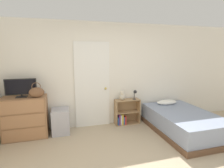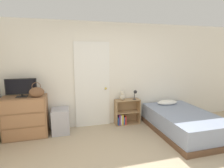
{
  "view_description": "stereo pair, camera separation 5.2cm",
  "coord_description": "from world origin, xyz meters",
  "px_view_note": "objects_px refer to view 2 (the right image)",
  "views": [
    {
      "loc": [
        -0.97,
        -2.03,
        1.82
      ],
      "look_at": [
        0.14,
        1.92,
        1.09
      ],
      "focal_mm": 28.0,
      "sensor_mm": 36.0,
      "label": 1
    },
    {
      "loc": [
        -0.92,
        -2.04,
        1.82
      ],
      "look_at": [
        0.14,
        1.92,
        1.09
      ],
      "focal_mm": 28.0,
      "sensor_mm": 36.0,
      "label": 2
    }
  ],
  "objects_px": {
    "handbag": "(37,92)",
    "bookshelf": "(125,114)",
    "dresser": "(26,117)",
    "tv": "(21,87)",
    "storage_bin": "(61,121)",
    "bed": "(183,122)",
    "desk_lamp": "(135,93)",
    "teddy_bear": "(122,96)"
  },
  "relations": [
    {
      "from": "handbag",
      "to": "dresser",
      "type": "bearing_deg",
      "value": 156.87
    },
    {
      "from": "storage_bin",
      "to": "teddy_bear",
      "type": "xyz_separation_m",
      "value": [
        1.51,
        0.09,
        0.46
      ]
    },
    {
      "from": "handbag",
      "to": "storage_bin",
      "type": "relative_size",
      "value": 0.56
    },
    {
      "from": "bed",
      "to": "storage_bin",
      "type": "bearing_deg",
      "value": 165.29
    },
    {
      "from": "tv",
      "to": "handbag",
      "type": "xyz_separation_m",
      "value": [
        0.31,
        -0.12,
        -0.09
      ]
    },
    {
      "from": "dresser",
      "to": "teddy_bear",
      "type": "distance_m",
      "value": 2.26
    },
    {
      "from": "handbag",
      "to": "bookshelf",
      "type": "xyz_separation_m",
      "value": [
        2.05,
        0.23,
        -0.75
      ]
    },
    {
      "from": "storage_bin",
      "to": "bookshelf",
      "type": "bearing_deg",
      "value": 3.47
    },
    {
      "from": "storage_bin",
      "to": "bed",
      "type": "distance_m",
      "value": 2.82
    },
    {
      "from": "handbag",
      "to": "storage_bin",
      "type": "distance_m",
      "value": 0.87
    },
    {
      "from": "bed",
      "to": "desk_lamp",
      "type": "bearing_deg",
      "value": 138.77
    },
    {
      "from": "handbag",
      "to": "bed",
      "type": "height_order",
      "value": "handbag"
    },
    {
      "from": "tv",
      "to": "teddy_bear",
      "type": "relative_size",
      "value": 2.63
    },
    {
      "from": "dresser",
      "to": "storage_bin",
      "type": "xyz_separation_m",
      "value": [
        0.72,
        0.01,
        -0.17
      ]
    },
    {
      "from": "dresser",
      "to": "bed",
      "type": "height_order",
      "value": "dresser"
    },
    {
      "from": "tv",
      "to": "dresser",
      "type": "bearing_deg",
      "value": -1.49
    },
    {
      "from": "storage_bin",
      "to": "bed",
      "type": "relative_size",
      "value": 0.3
    },
    {
      "from": "dresser",
      "to": "storage_bin",
      "type": "relative_size",
      "value": 1.6
    },
    {
      "from": "teddy_bear",
      "to": "storage_bin",
      "type": "bearing_deg",
      "value": -176.64
    },
    {
      "from": "tv",
      "to": "handbag",
      "type": "height_order",
      "value": "tv"
    },
    {
      "from": "teddy_bear",
      "to": "desk_lamp",
      "type": "distance_m",
      "value": 0.34
    },
    {
      "from": "storage_bin",
      "to": "bookshelf",
      "type": "xyz_separation_m",
      "value": [
        1.6,
        0.1,
        -0.02
      ]
    },
    {
      "from": "dresser",
      "to": "handbag",
      "type": "distance_m",
      "value": 0.64
    },
    {
      "from": "storage_bin",
      "to": "teddy_bear",
      "type": "height_order",
      "value": "teddy_bear"
    },
    {
      "from": "tv",
      "to": "teddy_bear",
      "type": "distance_m",
      "value": 2.3
    },
    {
      "from": "tv",
      "to": "bed",
      "type": "distance_m",
      "value": 3.66
    },
    {
      "from": "teddy_bear",
      "to": "bed",
      "type": "bearing_deg",
      "value": -33.61
    },
    {
      "from": "tv",
      "to": "storage_bin",
      "type": "bearing_deg",
      "value": 0.81
    },
    {
      "from": "storage_bin",
      "to": "desk_lamp",
      "type": "relative_size",
      "value": 2.34
    },
    {
      "from": "dresser",
      "to": "bed",
      "type": "distance_m",
      "value": 3.52
    },
    {
      "from": "storage_bin",
      "to": "bed",
      "type": "xyz_separation_m",
      "value": [
        2.73,
        -0.72,
        -0.04
      ]
    },
    {
      "from": "tv",
      "to": "bed",
      "type": "height_order",
      "value": "tv"
    },
    {
      "from": "teddy_bear",
      "to": "desk_lamp",
      "type": "bearing_deg",
      "value": -6.05
    },
    {
      "from": "desk_lamp",
      "to": "bed",
      "type": "relative_size",
      "value": 0.13
    },
    {
      "from": "tv",
      "to": "handbag",
      "type": "relative_size",
      "value": 1.92
    },
    {
      "from": "storage_bin",
      "to": "handbag",
      "type": "bearing_deg",
      "value": -163.78
    },
    {
      "from": "dresser",
      "to": "storage_bin",
      "type": "distance_m",
      "value": 0.74
    },
    {
      "from": "desk_lamp",
      "to": "bed",
      "type": "distance_m",
      "value": 1.3
    },
    {
      "from": "bed",
      "to": "teddy_bear",
      "type": "bearing_deg",
      "value": 146.39
    },
    {
      "from": "teddy_bear",
      "to": "dresser",
      "type": "bearing_deg",
      "value": -177.42
    },
    {
      "from": "dresser",
      "to": "desk_lamp",
      "type": "relative_size",
      "value": 3.74
    },
    {
      "from": "desk_lamp",
      "to": "dresser",
      "type": "bearing_deg",
      "value": -178.54
    }
  ]
}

